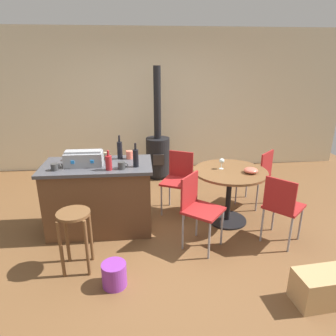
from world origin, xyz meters
name	(u,v)px	position (x,y,z in m)	size (l,w,h in m)	color
ground_plane	(156,232)	(0.00, 0.00, 0.00)	(8.80, 8.80, 0.00)	brown
back_wall	(147,101)	(0.00, 2.63, 1.35)	(8.00, 0.10, 2.70)	beige
kitchen_island	(100,197)	(-0.71, 0.17, 0.45)	(1.35, 0.71, 0.90)	brown
wooden_stool	(75,228)	(-0.86, -0.64, 0.49)	(0.34, 0.34, 0.67)	brown
dining_table	(229,183)	(1.01, 0.21, 0.57)	(0.97, 0.97, 0.75)	black
folding_chair_near	(258,173)	(1.57, 0.64, 0.52)	(0.57, 0.57, 0.87)	maroon
folding_chair_far	(178,177)	(0.37, 0.59, 0.52)	(0.53, 0.53, 0.88)	maroon
folding_chair_left	(198,205)	(0.48, -0.33, 0.53)	(0.56, 0.56, 0.88)	maroon
folding_chair_right	(282,205)	(1.47, -0.38, 0.52)	(0.57, 0.57, 0.87)	maroon
wood_stove	(158,151)	(0.16, 1.98, 0.52)	(0.44, 0.45, 2.03)	black
toolbox	(84,158)	(-0.85, 0.14, 0.99)	(0.45, 0.23, 0.19)	gray
bottle_0	(136,158)	(-0.23, 0.04, 1.01)	(0.07, 0.07, 0.29)	black
bottle_1	(109,162)	(-0.54, -0.05, 0.99)	(0.08, 0.08, 0.24)	maroon
bottle_2	(120,150)	(-0.43, 0.37, 1.02)	(0.07, 0.07, 0.31)	black
cup_0	(130,155)	(-0.31, 0.36, 0.95)	(0.12, 0.08, 0.11)	#DB6651
cup_1	(70,156)	(-1.07, 0.37, 0.95)	(0.12, 0.08, 0.10)	#4C7099
cup_2	(55,167)	(-1.17, 0.00, 0.94)	(0.12, 0.09, 0.08)	#383838
cup_3	(122,165)	(-0.39, -0.03, 0.94)	(0.12, 0.09, 0.09)	#383838
cup_4	(107,156)	(-0.60, 0.35, 0.95)	(0.11, 0.07, 0.10)	tan
wine_glass	(222,161)	(0.90, 0.28, 0.85)	(0.07, 0.07, 0.14)	silver
serving_bowl	(251,170)	(1.24, 0.09, 0.78)	(0.18, 0.18, 0.07)	#DB6651
cardboard_box	(323,288)	(1.45, -1.35, 0.16)	(0.52, 0.29, 0.31)	tan
plastic_bucket	(114,275)	(-0.46, -0.95, 0.12)	(0.24, 0.24, 0.25)	purple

